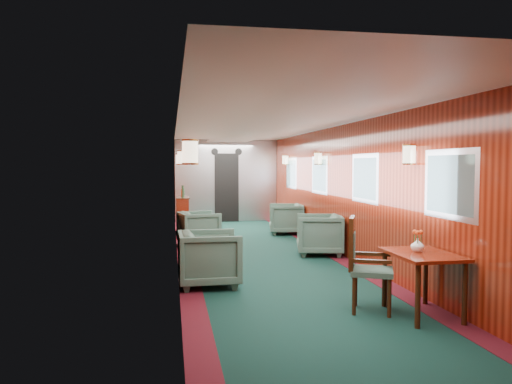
% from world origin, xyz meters
% --- Properties ---
extents(room, '(12.00, 12.10, 2.40)m').
position_xyz_m(room, '(0.00, 0.00, 1.63)').
color(room, '#0D2F27').
rests_on(room, ground).
extents(bulkhead, '(2.98, 0.17, 2.39)m').
position_xyz_m(bulkhead, '(0.00, 5.91, 1.18)').
color(bulkhead, '#BABCC2').
rests_on(bulkhead, ground).
extents(windows_right, '(0.02, 8.60, 0.80)m').
position_xyz_m(windows_right, '(1.49, 0.25, 1.45)').
color(windows_right, silver).
rests_on(windows_right, ground).
extents(wall_sconces, '(2.97, 7.97, 0.25)m').
position_xyz_m(wall_sconces, '(0.00, 0.57, 1.79)').
color(wall_sconces, beige).
rests_on(wall_sconces, ground).
extents(dining_table, '(0.66, 0.93, 0.70)m').
position_xyz_m(dining_table, '(1.14, -3.58, 0.59)').
color(dining_table, maroon).
rests_on(dining_table, ground).
extents(side_chair, '(0.62, 0.63, 1.08)m').
position_xyz_m(side_chair, '(0.55, -3.31, 0.58)').
color(side_chair, '#1A3E36').
rests_on(side_chair, ground).
extents(credenza, '(0.31, 1.00, 1.17)m').
position_xyz_m(credenza, '(-1.34, 3.57, 0.46)').
color(credenza, maroon).
rests_on(credenza, ground).
extents(flower_vase, '(0.18, 0.18, 0.15)m').
position_xyz_m(flower_vase, '(1.11, -3.51, 0.78)').
color(flower_vase, white).
rests_on(flower_vase, dining_table).
extents(armchair_left_near, '(0.86, 0.83, 0.76)m').
position_xyz_m(armchair_left_near, '(-1.08, -1.83, 0.38)').
color(armchair_left_near, '#1A3E36').
rests_on(armchair_left_near, ground).
extents(armchair_left_far, '(0.92, 0.91, 0.71)m').
position_xyz_m(armchair_left_far, '(-1.04, 1.64, 0.36)').
color(armchair_left_far, '#1A3E36').
rests_on(armchair_left_far, ground).
extents(armchair_right_near, '(0.99, 0.97, 0.76)m').
position_xyz_m(armchair_right_near, '(1.10, 0.20, 0.38)').
color(armchair_right_near, '#1A3E36').
rests_on(armchair_right_near, ground).
extents(armchair_right_far, '(0.93, 0.91, 0.73)m').
position_xyz_m(armchair_right_far, '(1.13, 3.03, 0.37)').
color(armchair_right_far, '#1A3E36').
rests_on(armchair_right_far, ground).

